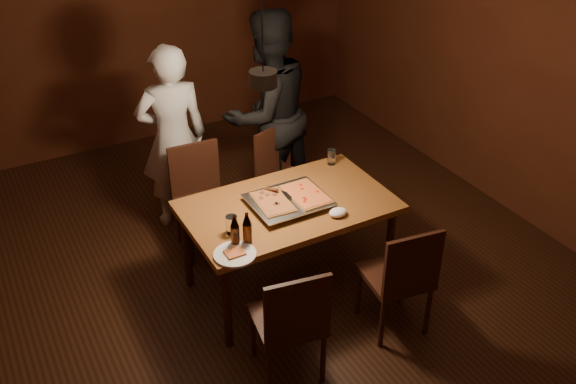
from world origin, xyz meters
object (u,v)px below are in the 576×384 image
chair_far_right (282,169)px  chair_near_right (403,271)px  pizza_tray (289,202)px  beer_bottle_b (247,228)px  plate_slice (235,254)px  diner_dark (267,113)px  dining_table (288,212)px  beer_bottle_a (235,231)px  chair_near_left (292,316)px  chair_far_left (199,188)px  diner_white (173,138)px  pendant_lamp (263,77)px

chair_far_right → chair_near_right: 1.61m
chair_far_right → pizza_tray: (-0.38, -0.81, 0.24)m
beer_bottle_b → chair_near_right: bearing=-30.6°
plate_slice → diner_dark: (1.02, 1.52, 0.15)m
dining_table → beer_bottle_a: (-0.54, -0.27, 0.19)m
chair_near_right → beer_bottle_a: size_ratio=2.16×
chair_near_left → chair_far_right: bearing=72.9°
chair_far_right → chair_near_left: 1.82m
chair_far_left → chair_far_right: (0.74, -0.05, 0.00)m
beer_bottle_b → diner_white: (0.06, 1.55, -0.05)m
pizza_tray → beer_bottle_b: size_ratio=2.36×
chair_far_right → plate_slice: (-0.97, -1.16, 0.22)m
beer_bottle_a → plate_slice: 0.16m
dining_table → plate_slice: (-0.59, -0.37, 0.08)m
beer_bottle_b → diner_white: diner_white is taller
chair_near_left → diner_white: size_ratio=0.30×
dining_table → diner_white: size_ratio=0.92×
beer_bottle_a → diner_dark: 1.71m
chair_near_left → pizza_tray: size_ratio=0.88×
chair_near_right → plate_slice: chair_near_right is taller
beer_bottle_b → pendant_lamp: pendant_lamp is taller
beer_bottle_b → plate_slice: 0.19m
beer_bottle_b → chair_near_left: bearing=-87.1°
chair_near_right → plate_slice: (-1.03, 0.45, 0.22)m
beer_bottle_a → chair_near_right: bearing=-29.5°
chair_near_left → beer_bottle_b: (-0.03, 0.55, 0.33)m
dining_table → plate_slice: size_ratio=5.40×
beer_bottle_a → chair_near_left: bearing=-79.5°
chair_far_left → pendant_lamp: (0.18, -0.86, 1.22)m
chair_far_right → diner_white: size_ratio=0.33×
dining_table → plate_slice: 0.70m
chair_near_right → chair_near_left: bearing=-170.8°
diner_white → diner_dark: diner_dark is taller
beer_bottle_a → diner_white: bearing=85.0°
plate_slice → dining_table: bearing=32.0°
dining_table → chair_near_right: chair_near_right is taller
beer_bottle_b → diner_dark: 1.69m
chair_far_right → diner_dark: (0.05, 0.35, 0.37)m
chair_near_left → diner_dark: diner_dark is taller
dining_table → diner_white: diner_white is taller
chair_near_left → chair_near_right: same height
pizza_tray → beer_bottle_b: (-0.46, -0.28, 0.09)m
chair_near_left → beer_bottle_a: (-0.11, 0.57, 0.33)m
beer_bottle_b → pendant_lamp: 0.97m
beer_bottle_b → diner_dark: diner_dark is taller
diner_dark → chair_near_right: bearing=78.7°
beer_bottle_a → plate_slice: (-0.05, -0.10, -0.10)m
chair_far_right → beer_bottle_a: bearing=30.5°
pizza_tray → beer_bottle_a: size_ratio=2.45×
beer_bottle_a → diner_white: size_ratio=0.14×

